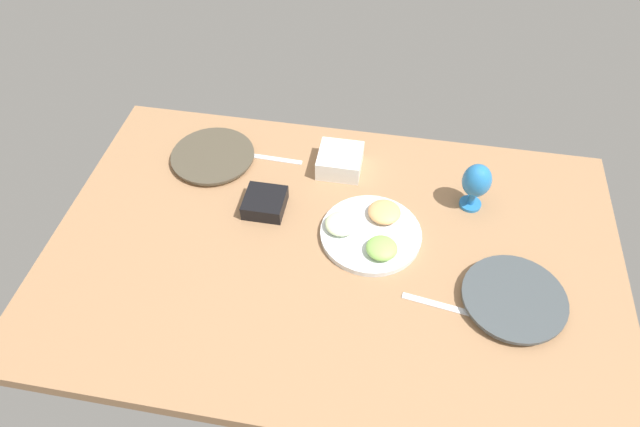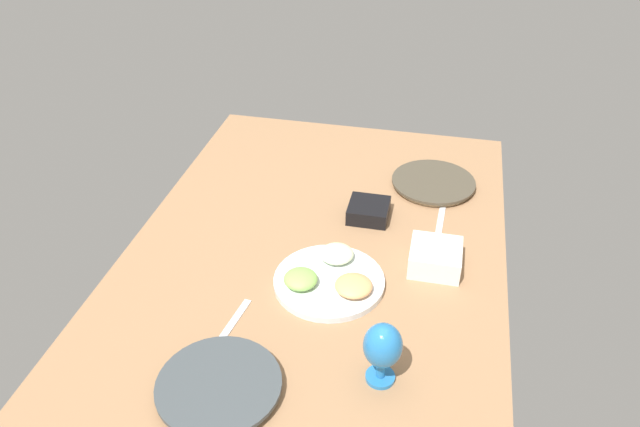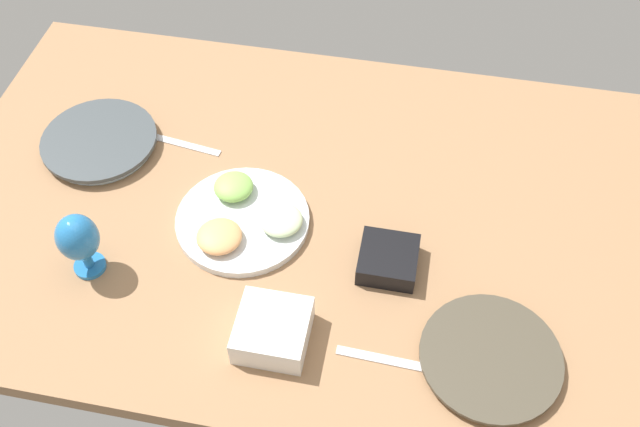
{
  "view_description": "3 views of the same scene",
  "coord_description": "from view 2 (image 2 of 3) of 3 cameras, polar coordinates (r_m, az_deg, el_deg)",
  "views": [
    {
      "loc": [
        -13.66,
        97.31,
        125.23
      ],
      "look_at": [
        4.65,
        -5.86,
        7.74
      ],
      "focal_mm": 31.82,
      "sensor_mm": 36.0,
      "label": 1
    },
    {
      "loc": [
        -128.48,
        -30.43,
        106.81
      ],
      "look_at": [
        10.11,
        0.19,
        7.74
      ],
      "focal_mm": 34.61,
      "sensor_mm": 36.0,
      "label": 2
    },
    {
      "loc": [
        24.25,
        -95.86,
        121.84
      ],
      "look_at": [
        7.17,
        -7.05,
        7.74
      ],
      "focal_mm": 39.88,
      "sensor_mm": 36.0,
      "label": 3
    }
  ],
  "objects": [
    {
      "name": "ground_plane",
      "position": [
        1.71,
        -0.67,
        -4.58
      ],
      "size": [
        160.0,
        104.0,
        4.0
      ],
      "primitive_type": "cube",
      "color": "#99704C"
    },
    {
      "name": "dinner_plate_left",
      "position": [
        1.38,
        -9.31,
        -15.54
      ],
      "size": [
        26.95,
        26.95,
        2.8
      ],
      "color": "silver",
      "rests_on": "ground_plane"
    },
    {
      "name": "dinner_plate_right",
      "position": [
        2.02,
        10.44,
        2.78
      ],
      "size": [
        26.74,
        26.74,
        2.21
      ],
      "color": "beige",
      "rests_on": "ground_plane"
    },
    {
      "name": "fruit_platter",
      "position": [
        1.6,
        0.89,
        -6.02
      ],
      "size": [
        28.86,
        28.86,
        5.32
      ],
      "color": "silver",
      "rests_on": "ground_plane"
    },
    {
      "name": "hurricane_glass_blue",
      "position": [
        1.33,
        5.81,
        -12.24
      ],
      "size": [
        8.41,
        8.41,
        15.63
      ],
      "color": "#2674BA",
      "rests_on": "ground_plane"
    },
    {
      "name": "square_bowl_white",
      "position": [
        1.67,
        10.62,
        -3.92
      ],
      "size": [
        13.51,
        13.51,
        6.47
      ],
      "color": "white",
      "rests_on": "ground_plane"
    },
    {
      "name": "square_bowl_black",
      "position": [
        1.84,
        4.52,
        0.34
      ],
      "size": [
        11.85,
        11.85,
        4.66
      ],
      "color": "black",
      "rests_on": "ground_plane"
    },
    {
      "name": "fork_by_left_plate",
      "position": [
        1.52,
        -8.18,
        -10.06
      ],
      "size": [
        18.07,
        4.38,
        0.6
      ],
      "primitive_type": "cube",
      "rotation": [
        0.0,
        0.0,
        -0.14
      ],
      "color": "silver",
      "rests_on": "ground_plane"
    },
    {
      "name": "fork_by_right_plate",
      "position": [
        1.86,
        11.07,
        -0.7
      ],
      "size": [
        18.05,
        2.44,
        0.6
      ],
      "primitive_type": "cube",
      "rotation": [
        0.0,
        0.0,
        -0.04
      ],
      "color": "silver",
      "rests_on": "ground_plane"
    }
  ]
}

